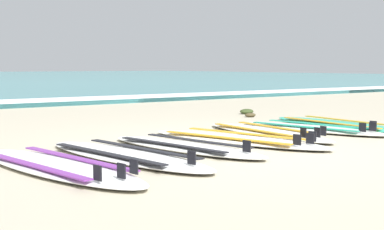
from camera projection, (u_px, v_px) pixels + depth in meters
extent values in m
plane|color=#B7AD93|center=(254.00, 148.00, 5.56)|extent=(80.00, 80.00, 0.00)
cube|color=white|center=(34.00, 103.00, 11.57)|extent=(80.00, 1.31, 0.11)
ellipsoid|color=white|center=(54.00, 166.00, 4.37)|extent=(1.01, 2.42, 0.07)
cube|color=purple|center=(31.00, 165.00, 4.22)|extent=(0.38, 1.63, 0.01)
cube|color=purple|center=(76.00, 158.00, 4.52)|extent=(0.38, 1.63, 0.01)
cube|color=black|center=(121.00, 171.00, 3.72)|extent=(0.03, 0.09, 0.11)
cube|color=black|center=(97.00, 173.00, 3.65)|extent=(0.03, 0.09, 0.11)
cube|color=black|center=(134.00, 167.00, 3.87)|extent=(0.03, 0.09, 0.11)
ellipsoid|color=white|center=(124.00, 155.00, 4.90)|extent=(0.96, 2.37, 0.07)
cube|color=black|center=(106.00, 153.00, 4.75)|extent=(0.36, 1.60, 0.01)
cube|color=black|center=(142.00, 148.00, 5.04)|extent=(0.36, 1.60, 0.01)
cube|color=black|center=(192.00, 158.00, 4.25)|extent=(0.03, 0.09, 0.11)
ellipsoid|color=white|center=(184.00, 146.00, 5.43)|extent=(0.94, 2.17, 0.07)
cube|color=black|center=(171.00, 144.00, 5.29)|extent=(0.37, 1.46, 0.01)
cube|color=black|center=(196.00, 141.00, 5.57)|extent=(0.37, 1.46, 0.01)
cube|color=black|center=(247.00, 146.00, 4.86)|extent=(0.03, 0.09, 0.11)
ellipsoid|color=white|center=(236.00, 139.00, 5.98)|extent=(1.22, 2.46, 0.07)
cube|color=gold|center=(224.00, 137.00, 5.81)|extent=(0.53, 1.63, 0.01)
cube|color=gold|center=(246.00, 134.00, 6.14)|extent=(0.53, 1.63, 0.01)
cube|color=black|center=(310.00, 139.00, 5.37)|extent=(0.04, 0.09, 0.11)
cube|color=black|center=(297.00, 140.00, 5.29)|extent=(0.04, 0.09, 0.11)
cube|color=black|center=(312.00, 136.00, 5.54)|extent=(0.04, 0.09, 0.11)
ellipsoid|color=white|center=(266.00, 132.00, 6.62)|extent=(0.66, 2.28, 0.07)
cube|color=gold|center=(253.00, 130.00, 6.51)|extent=(0.15, 1.59, 0.01)
cube|color=gold|center=(278.00, 128.00, 6.73)|extent=(0.15, 1.59, 0.01)
cube|color=black|center=(317.00, 132.00, 5.87)|extent=(0.02, 0.09, 0.11)
cube|color=black|center=(303.00, 133.00, 5.84)|extent=(0.02, 0.09, 0.11)
cube|color=black|center=(323.00, 131.00, 6.00)|extent=(0.02, 0.09, 0.11)
ellipsoid|color=silver|center=(310.00, 128.00, 7.01)|extent=(1.02, 2.27, 0.07)
cube|color=teal|center=(303.00, 126.00, 6.86)|extent=(0.41, 1.52, 0.01)
cube|color=teal|center=(318.00, 124.00, 7.15)|extent=(0.41, 1.52, 0.01)
cube|color=black|center=(373.00, 127.00, 6.42)|extent=(0.03, 0.09, 0.11)
cube|color=black|center=(362.00, 127.00, 6.35)|extent=(0.03, 0.09, 0.11)
cube|color=black|center=(373.00, 125.00, 6.57)|extent=(0.03, 0.09, 0.11)
ellipsoid|color=#2DB793|center=(340.00, 124.00, 7.46)|extent=(0.69, 2.48, 0.07)
cube|color=gold|center=(329.00, 123.00, 7.34)|extent=(0.14, 1.73, 0.01)
cube|color=gold|center=(350.00, 121.00, 7.58)|extent=(0.14, 1.73, 0.01)
ellipsoid|color=#384723|center=(247.00, 111.00, 9.46)|extent=(0.27, 0.21, 0.09)
ellipsoid|color=#4C4228|center=(250.00, 115.00, 8.91)|extent=(0.20, 0.16, 0.07)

